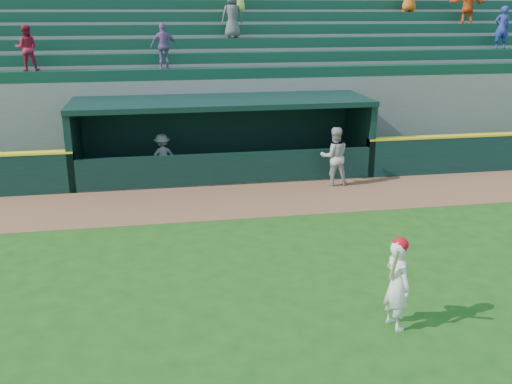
% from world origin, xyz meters
% --- Properties ---
extents(ground, '(120.00, 120.00, 0.00)m').
position_xyz_m(ground, '(0.00, 0.00, 0.00)').
color(ground, '#1D4A12').
rests_on(ground, ground).
extents(warning_track, '(40.00, 3.00, 0.01)m').
position_xyz_m(warning_track, '(0.00, 4.90, 0.01)').
color(warning_track, brown).
rests_on(warning_track, ground).
extents(dugout_player_front, '(0.91, 0.72, 1.80)m').
position_xyz_m(dugout_player_front, '(3.19, 5.92, 0.90)').
color(dugout_player_front, '#A8A8A3').
rests_on(dugout_player_front, ground).
extents(dugout_player_inside, '(1.02, 0.72, 1.43)m').
position_xyz_m(dugout_player_inside, '(-1.94, 7.60, 0.71)').
color(dugout_player_inside, gray).
rests_on(dugout_player_inside, ground).
extents(dugout, '(9.40, 2.80, 2.46)m').
position_xyz_m(dugout, '(0.00, 8.00, 1.36)').
color(dugout, slate).
rests_on(dugout, ground).
extents(stands, '(34.50, 6.25, 7.52)m').
position_xyz_m(stands, '(-0.01, 12.57, 2.40)').
color(stands, slate).
rests_on(stands, ground).
extents(batter_at_plate, '(0.53, 0.80, 1.65)m').
position_xyz_m(batter_at_plate, '(1.70, -2.22, 0.83)').
color(batter_at_plate, white).
rests_on(batter_at_plate, ground).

